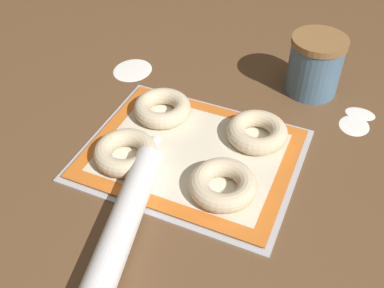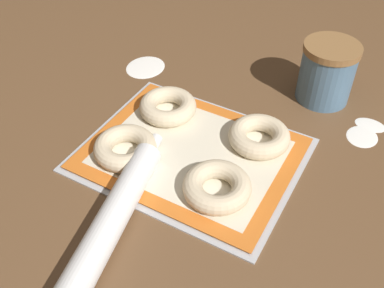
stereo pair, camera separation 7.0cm
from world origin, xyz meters
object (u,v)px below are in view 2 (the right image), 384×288
bagel_front_left (125,148)px  rolling_pin (110,223)px  bagel_front_right (217,187)px  flour_canister (327,72)px  bagel_back_right (259,136)px  baking_tray (192,153)px  bagel_back_left (168,106)px

bagel_front_left → rolling_pin: rolling_pin is taller
bagel_front_right → flour_canister: 0.43m
bagel_back_right → rolling_pin: (-0.14, -0.34, -0.00)m
baking_tray → rolling_pin: size_ratio=0.97×
bagel_front_right → bagel_back_left: size_ratio=1.00×
flour_canister → rolling_pin: (-0.21, -0.59, -0.05)m
baking_tray → flour_canister: flour_canister is taller
bagel_back_left → flour_canister: (0.29, 0.25, 0.04)m
bagel_front_right → flour_canister: size_ratio=0.91×
bagel_front_right → bagel_back_left: bearing=142.0°
bagel_back_left → flour_canister: bearing=40.7°
baking_tray → bagel_front_right: bagel_front_right is taller
bagel_front_left → bagel_back_right: 0.29m
bagel_back_right → rolling_pin: 0.37m
bagel_front_right → bagel_back_left: (-0.21, 0.17, 0.00)m
bagel_front_right → rolling_pin: size_ratio=0.28×
bagel_front_left → bagel_back_right: size_ratio=1.00×
bagel_back_left → baking_tray: bearing=-37.1°
flour_canister → bagel_front_left: bearing=-125.6°
flour_canister → bagel_back_left: bearing=-139.3°
bagel_front_right → bagel_back_right: (0.01, 0.17, 0.00)m
bagel_front_left → flour_canister: flour_canister is taller
bagel_front_right → flour_canister: (0.08, 0.42, 0.04)m
bagel_back_right → rolling_pin: rolling_pin is taller
bagel_front_left → rolling_pin: size_ratio=0.28×
baking_tray → bagel_front_left: (-0.12, -0.08, 0.03)m
baking_tray → bagel_back_right: (0.11, 0.09, 0.03)m
bagel_front_right → rolling_pin: rolling_pin is taller
baking_tray → bagel_back_right: bagel_back_right is taller
bagel_back_left → flour_canister: 0.39m
bagel_back_left → bagel_back_right: (0.23, 0.01, 0.00)m
baking_tray → bagel_front_left: bearing=-145.9°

